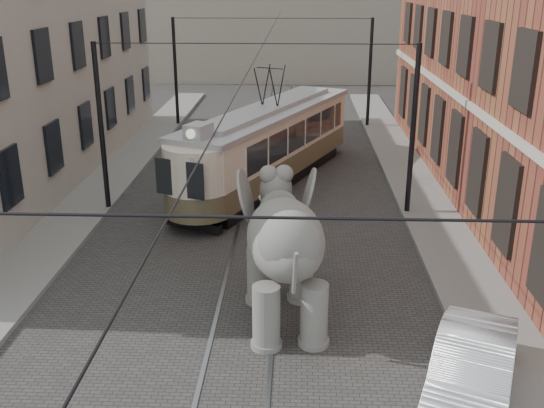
# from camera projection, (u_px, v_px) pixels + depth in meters

# --- Properties ---
(ground) EXTENTS (120.00, 120.00, 0.00)m
(ground) POSITION_uv_depth(u_px,v_px,m) (250.00, 290.00, 17.12)
(ground) COLOR #3B3836
(tram_rails) EXTENTS (1.54, 80.00, 0.02)m
(tram_rails) POSITION_uv_depth(u_px,v_px,m) (249.00, 289.00, 17.12)
(tram_rails) COLOR slate
(tram_rails) RESTS_ON ground
(sidewalk_right) EXTENTS (2.00, 60.00, 0.15)m
(sidewalk_right) POSITION_uv_depth(u_px,v_px,m) (473.00, 291.00, 16.86)
(sidewalk_right) COLOR slate
(sidewalk_right) RESTS_ON ground
(sidewalk_left) EXTENTS (2.00, 60.00, 0.15)m
(sidewalk_left) POSITION_uv_depth(u_px,v_px,m) (14.00, 283.00, 17.34)
(sidewalk_left) COLOR slate
(sidewalk_left) RESTS_ON ground
(catenary) EXTENTS (11.00, 30.20, 6.00)m
(catenary) POSITION_uv_depth(u_px,v_px,m) (254.00, 138.00, 20.82)
(catenary) COLOR black
(catenary) RESTS_ON ground
(tram) EXTENTS (7.01, 11.93, 4.74)m
(tram) POSITION_uv_depth(u_px,v_px,m) (270.00, 127.00, 25.21)
(tram) COLOR beige
(tram) RESTS_ON ground
(elephant) EXTENTS (3.79, 5.94, 3.42)m
(elephant) POSITION_uv_depth(u_px,v_px,m) (285.00, 258.00, 14.97)
(elephant) COLOR slate
(elephant) RESTS_ON ground
(parked_car) EXTENTS (2.89, 4.51, 1.40)m
(parked_car) POSITION_uv_depth(u_px,v_px,m) (471.00, 374.00, 12.28)
(parked_car) COLOR silver
(parked_car) RESTS_ON ground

